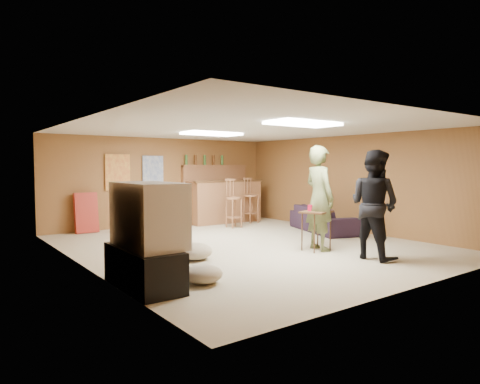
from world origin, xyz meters
TOP-DOWN VIEW (x-y plane):
  - ground at (0.00, 0.00)m, footprint 7.00×7.00m
  - ceiling at (0.00, 0.00)m, footprint 6.00×7.00m
  - wall_back at (0.00, 3.50)m, footprint 6.00×0.02m
  - wall_front at (0.00, -3.50)m, footprint 6.00×0.02m
  - wall_left at (-3.00, 0.00)m, footprint 0.02×7.00m
  - wall_right at (3.00, 0.00)m, footprint 0.02×7.00m
  - tv_stand at (-2.72, -1.50)m, footprint 0.55×1.30m
  - dvd_box at (-2.50, -1.50)m, footprint 0.35×0.50m
  - tv_body at (-2.65, -1.50)m, footprint 0.60×1.10m
  - tv_screen at (-2.34, -1.50)m, footprint 0.02×0.95m
  - bar_counter at (1.50, 2.95)m, footprint 2.00×0.60m
  - bar_lip at (1.50, 2.70)m, footprint 2.10×0.12m
  - bar_shelf at (1.50, 3.40)m, footprint 2.00×0.18m
  - bar_backing at (1.50, 3.42)m, footprint 2.00×0.14m
  - poster_left at (-1.20, 3.46)m, footprint 0.60×0.03m
  - poster_right at (-0.30, 3.46)m, footprint 0.55×0.03m
  - folding_chair_stack at (-2.00, 3.30)m, footprint 0.50×0.26m
  - ceiling_panel_front at (0.00, -1.50)m, footprint 1.20×0.60m
  - ceiling_panel_back at (0.00, 1.20)m, footprint 1.20×0.60m
  - person_olive at (0.78, -1.13)m, footprint 0.55×0.74m
  - person_black at (0.96, -2.15)m, footprint 0.69×0.87m
  - sofa at (2.44, 0.31)m, footprint 1.36×2.12m
  - tray_table at (0.68, -1.15)m, footprint 0.65×0.59m
  - cup_red_near at (0.59, -1.09)m, footprint 0.10×0.10m
  - cup_red_far at (0.74, -1.21)m, footprint 0.08×0.08m
  - cup_blue at (0.84, -1.03)m, footprint 0.10×0.10m
  - bar_stool_left at (1.14, 2.01)m, footprint 0.51×0.51m
  - bar_stool_right at (2.03, 2.47)m, footprint 0.52×0.52m
  - cushion_near_tv at (-1.43, -0.50)m, footprint 0.74×0.74m
  - cushion_mid at (-1.37, -0.29)m, footprint 0.55×0.55m
  - cushion_far at (-2.03, -1.76)m, footprint 0.67×0.67m
  - bottle_row at (1.16, 3.38)m, footprint 1.20×0.08m

SIDE VIEW (x-z plane):
  - ground at x=0.00m, z-range 0.00..0.00m
  - cushion_mid at x=-1.37m, z-range 0.00..0.19m
  - cushion_far at x=-2.03m, z-range 0.00..0.24m
  - cushion_near_tv at x=-1.43m, z-range 0.00..0.27m
  - dvd_box at x=-2.50m, z-range 0.11..0.19m
  - tv_stand at x=-2.72m, z-range 0.00..0.50m
  - sofa at x=2.44m, z-range 0.00..0.58m
  - tray_table at x=0.68m, z-range 0.00..0.71m
  - folding_chair_stack at x=-2.00m, z-range -0.01..0.91m
  - bar_counter at x=1.50m, z-range 0.00..1.10m
  - bar_stool_left at x=1.14m, z-range 0.00..1.23m
  - bar_stool_right at x=2.03m, z-range 0.00..1.32m
  - cup_red_far at x=0.74m, z-range 0.71..0.81m
  - cup_blue at x=0.84m, z-range 0.71..0.81m
  - cup_red_near at x=0.59m, z-range 0.71..0.82m
  - person_black at x=0.96m, z-range 0.00..1.76m
  - tv_body at x=-2.65m, z-range 0.50..1.30m
  - tv_screen at x=-2.34m, z-range 0.57..1.23m
  - person_olive at x=0.78m, z-range 0.00..1.86m
  - wall_back at x=0.00m, z-range 0.00..2.20m
  - wall_front at x=0.00m, z-range 0.00..2.20m
  - wall_left at x=-3.00m, z-range 0.00..2.20m
  - wall_right at x=3.00m, z-range 0.00..2.20m
  - bar_lip at x=1.50m, z-range 1.08..1.12m
  - bar_backing at x=1.50m, z-range 0.90..1.50m
  - poster_left at x=-1.20m, z-range 0.93..1.78m
  - poster_right at x=-0.30m, z-range 0.95..1.75m
  - bar_shelf at x=1.50m, z-range 1.48..1.52m
  - bottle_row at x=1.16m, z-range 1.52..1.78m
  - ceiling_panel_front at x=0.00m, z-range 2.15..2.19m
  - ceiling_panel_back at x=0.00m, z-range 2.15..2.19m
  - ceiling at x=0.00m, z-range 2.19..2.21m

